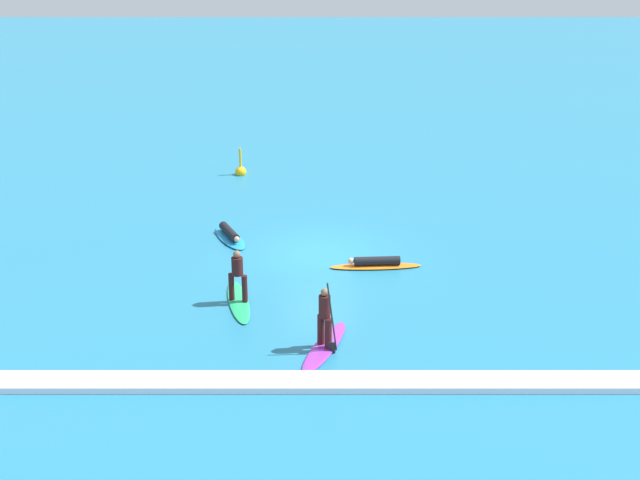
{
  "coord_description": "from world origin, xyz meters",
  "views": [
    {
      "loc": [
        0.0,
        -28.93,
        11.96
      ],
      "look_at": [
        0.0,
        0.0,
        0.5
      ],
      "focal_mm": 50.47,
      "sensor_mm": 36.0,
      "label": 1
    }
  ],
  "objects": [
    {
      "name": "ground_plane",
      "position": [
        0.0,
        0.0,
        0.0
      ],
      "size": [
        120.0,
        120.0,
        0.0
      ],
      "primitive_type": "plane",
      "color": "teal",
      "rests_on": "ground"
    },
    {
      "name": "surfer_on_purple_board",
      "position": [
        0.13,
        -6.92,
        0.45
      ],
      "size": [
        1.65,
        3.21,
        2.08
      ],
      "rotation": [
        0.0,
        0.0,
        4.37
      ],
      "color": "purple",
      "rests_on": "ground_plane"
    },
    {
      "name": "surfer_on_green_board",
      "position": [
        -2.5,
        -3.99,
        0.47
      ],
      "size": [
        1.2,
        3.18,
        1.73
      ],
      "rotation": [
        0.0,
        0.0,
        4.91
      ],
      "color": "#23B266",
      "rests_on": "ground_plane"
    },
    {
      "name": "surfer_on_blue_board",
      "position": [
        -3.27,
        1.36,
        0.14
      ],
      "size": [
        1.7,
        2.61,
        0.42
      ],
      "rotation": [
        0.0,
        0.0,
        5.13
      ],
      "color": "#1E8CD1",
      "rests_on": "ground_plane"
    },
    {
      "name": "surfer_on_orange_board",
      "position": [
        1.86,
        -1.25,
        0.14
      ],
      "size": [
        3.09,
        0.74,
        0.39
      ],
      "rotation": [
        0.0,
        0.0,
        3.2
      ],
      "color": "orange",
      "rests_on": "ground_plane"
    },
    {
      "name": "marker_buoy",
      "position": [
        -3.51,
        9.15,
        0.17
      ],
      "size": [
        0.49,
        0.49,
        1.33
      ],
      "color": "yellow",
      "rests_on": "ground_plane"
    },
    {
      "name": "wave_crest",
      "position": [
        0.0,
        -8.87,
        0.09
      ],
      "size": [
        24.18,
        0.9,
        0.18
      ],
      "primitive_type": "cube",
      "color": "white",
      "rests_on": "ground_plane"
    }
  ]
}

